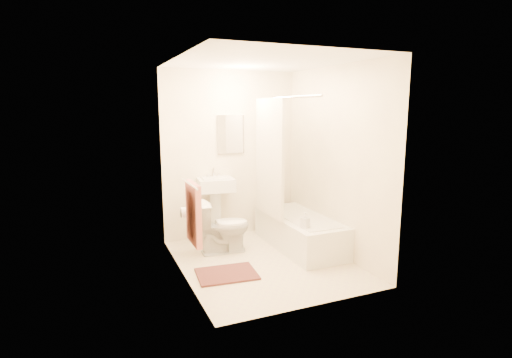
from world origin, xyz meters
name	(u,v)px	position (x,y,z in m)	size (l,w,h in m)	color
floor	(264,262)	(0.00, 0.00, 0.00)	(2.40, 2.40, 0.00)	beige
ceiling	(265,61)	(0.00, 0.00, 2.40)	(2.40, 2.40, 0.00)	white
wall_back	(231,155)	(0.00, 1.20, 1.20)	(2.00, 0.02, 2.40)	beige
wall_left	(180,171)	(-1.00, 0.00, 1.20)	(0.02, 2.40, 2.40)	beige
wall_right	(335,161)	(1.00, 0.00, 1.20)	(0.02, 2.40, 2.40)	beige
mirror	(231,134)	(0.00, 1.18, 1.50)	(0.40, 0.03, 0.55)	white
curtain_rod	(284,97)	(0.30, 0.10, 2.00)	(0.03, 0.03, 1.70)	silver
shower_curtain	(269,158)	(0.30, 0.50, 1.22)	(0.04, 0.80, 1.55)	silver
towel_bar	(190,184)	(-0.96, -0.25, 1.10)	(0.02, 0.02, 0.60)	silver
towel	(194,213)	(-0.93, -0.25, 0.78)	(0.06, 0.45, 0.66)	#CC7266
toilet_paper	(186,212)	(-0.93, 0.12, 0.70)	(0.12, 0.12, 0.11)	white
toilet	(223,227)	(-0.35, 0.53, 0.34)	(0.39, 0.70, 0.68)	white
sink	(216,206)	(-0.28, 1.06, 0.49)	(0.50, 0.40, 0.98)	silver
bathtub	(300,232)	(0.67, 0.30, 0.21)	(0.66, 1.52, 0.43)	silver
bath_mat	(227,274)	(-0.55, -0.19, 0.01)	(0.67, 0.50, 0.02)	#4E291D
soap_bottle	(305,220)	(0.47, -0.18, 0.53)	(0.09, 0.09, 0.20)	silver
scrub_brush	(277,206)	(0.61, 0.88, 0.45)	(0.06, 0.21, 0.04)	green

